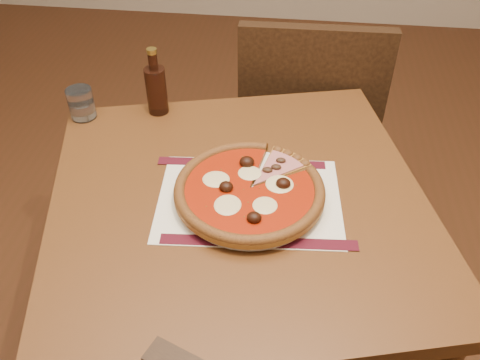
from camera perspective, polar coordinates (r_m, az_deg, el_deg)
name	(u,v)px	position (r m, az deg, el deg)	size (l,w,h in m)	color
table	(239,229)	(1.16, -0.13, -5.55)	(0.98, 0.98, 0.75)	brown
chair_far	(306,125)	(1.72, 7.47, 6.10)	(0.44, 0.44, 0.92)	black
placemat	(249,200)	(1.08, 1.04, -2.20)	(0.39, 0.28, 0.00)	white
plate	(249,196)	(1.08, 1.05, -1.81)	(0.29, 0.29, 0.02)	white
pizza	(249,189)	(1.06, 1.06, -1.04)	(0.32, 0.32, 0.04)	#AC7229
ham_slice	(284,168)	(1.13, 4.92, 1.36)	(0.12, 0.15, 0.02)	#AC7229
water_glass	(81,103)	(1.38, -17.40, 8.20)	(0.07, 0.07, 0.08)	white
bottle	(156,88)	(1.34, -9.40, 10.15)	(0.05, 0.05, 0.18)	#34160D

